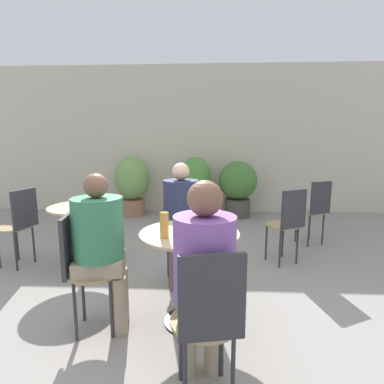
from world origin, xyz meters
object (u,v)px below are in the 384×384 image
object	(u,v)px
seated_person_0	(181,214)
seated_person_1	(101,239)
potted_plant_1	(195,184)
beer_glass_1	(216,219)
bistro_chair_5	(20,220)
potted_plant_0	(132,183)
potted_plant_2	(238,185)
bistro_chair_4	(315,207)
seated_person_2	(204,270)
bistro_chair_3	(288,219)
beer_glass_0	(164,225)
cafe_table_near	(189,254)
bistro_chair_2	(209,315)
cafe_table_far	(86,221)
bistro_chair_0	(180,228)
bistro_chair_1	(82,262)

from	to	relation	value
seated_person_0	seated_person_1	size ratio (longest dim) A/B	1.02
seated_person_0	potted_plant_1	world-z (taller)	seated_person_0
beer_glass_1	bistro_chair_5	bearing A→B (deg)	157.64
potted_plant_0	potted_plant_2	distance (m)	2.10
bistro_chair_4	seated_person_2	size ratio (longest dim) A/B	0.74
bistro_chair_5	potted_plant_0	bearing A→B (deg)	-179.99
bistro_chair_3	beer_glass_0	size ratio (longest dim) A/B	4.82
cafe_table_near	seated_person_2	bearing A→B (deg)	-79.72
bistro_chair_2	seated_person_1	distance (m)	1.07
bistro_chair_4	beer_glass_0	distance (m)	2.79
beer_glass_1	bistro_chair_2	bearing A→B (deg)	-93.95
cafe_table_far	bistro_chair_4	bearing A→B (deg)	19.65
bistro_chair_0	bistro_chair_4	bearing A→B (deg)	22.01
potted_plant_0	bistro_chair_0	bearing A→B (deg)	-66.64
bistro_chair_2	beer_glass_0	xyz separation A→B (m)	(-0.32, 0.65, 0.29)
cafe_table_near	bistro_chair_3	size ratio (longest dim) A/B	0.84
potted_plant_2	bistro_chair_1	bearing A→B (deg)	-112.51
bistro_chair_4	potted_plant_0	xyz separation A→B (m)	(-3.01, 1.67, 0.10)
beer_glass_0	potted_plant_0	distance (m)	3.95
cafe_table_far	potted_plant_2	world-z (taller)	potted_plant_2
bistro_chair_1	potted_plant_0	world-z (taller)	potted_plant_0
bistro_chair_0	seated_person_2	distance (m)	1.50
bistro_chair_0	bistro_chair_2	world-z (taller)	same
bistro_chair_1	bistro_chair_2	world-z (taller)	same
beer_glass_0	cafe_table_far	bearing A→B (deg)	133.78
cafe_table_near	bistro_chair_4	size ratio (longest dim) A/B	0.84
potted_plant_0	potted_plant_2	xyz separation A→B (m)	(2.10, -0.04, -0.03)
bistro_chair_2	beer_glass_1	size ratio (longest dim) A/B	5.90
seated_person_1	potted_plant_1	distance (m)	3.73
beer_glass_0	potted_plant_1	world-z (taller)	potted_plant_1
bistro_chair_4	potted_plant_1	size ratio (longest dim) A/B	0.78
potted_plant_1	seated_person_0	bearing A→B (deg)	-90.52
bistro_chair_1	seated_person_2	xyz separation A→B (m)	(0.92, -0.51, 0.18)
bistro_chair_1	beer_glass_0	distance (m)	0.69
bistro_chair_0	beer_glass_1	bearing A→B (deg)	-73.55
potted_plant_1	bistro_chair_5	bearing A→B (deg)	-127.11
seated_person_2	bistro_chair_0	bearing A→B (deg)	-90.00
bistro_chair_3	beer_glass_1	world-z (taller)	bistro_chair_3
seated_person_1	potted_plant_1	world-z (taller)	seated_person_1
bistro_chair_4	seated_person_2	distance (m)	3.02
bistro_chair_5	potted_plant_2	world-z (taller)	potted_plant_2
seated_person_0	beer_glass_0	xyz separation A→B (m)	(-0.05, -0.81, 0.11)
cafe_table_near	seated_person_2	world-z (taller)	seated_person_2
potted_plant_2	cafe_table_far	bearing A→B (deg)	-126.19
bistro_chair_1	seated_person_2	bearing A→B (deg)	-129.36
beer_glass_0	beer_glass_1	distance (m)	0.46
cafe_table_near	cafe_table_far	bearing A→B (deg)	142.56
bistro_chair_0	bistro_chair_3	size ratio (longest dim) A/B	1.00
seated_person_0	cafe_table_far	bearing A→B (deg)	156.13
bistro_chair_2	potted_plant_2	xyz separation A→B (m)	(0.59, 4.37, 0.07)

